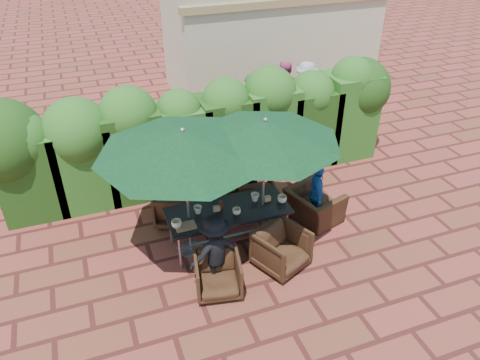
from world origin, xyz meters
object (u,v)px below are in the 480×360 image
object	(u,v)px
umbrella_left	(183,142)
chair_far_left	(176,204)
umbrella_right	(265,131)
chair_far_mid	(211,195)
dining_table	(228,213)
chair_near_left	(218,273)
chair_near_right	(282,247)
chair_far_right	(255,189)
chair_end_right	(314,201)

from	to	relation	value
umbrella_left	chair_far_left	size ratio (longest dim) A/B	3.63
umbrella_right	chair_far_left	xyz separation A→B (m)	(-1.36, 1.04, -1.82)
chair_far_mid	dining_table	bearing A→B (deg)	81.65
dining_table	umbrella_left	size ratio (longest dim) A/B	0.76
umbrella_right	chair_near_left	world-z (taller)	umbrella_right
chair_far_left	chair_near_right	size ratio (longest dim) A/B	0.98
umbrella_left	umbrella_right	distance (m)	1.34
umbrella_left	umbrella_right	xyz separation A→B (m)	(1.34, -0.11, -0.00)
chair_near_right	umbrella_left	bearing A→B (deg)	121.45
chair_far_right	chair_near_right	distance (m)	1.86
chair_far_mid	chair_near_left	distance (m)	2.20
umbrella_right	chair_near_left	distance (m)	2.40
umbrella_right	chair_end_right	xyz separation A→B (m)	(1.16, 0.18, -1.79)
umbrella_right	chair_far_right	xyz separation A→B (m)	(0.26, 1.04, -1.84)
umbrella_right	chair_near_right	xyz separation A→B (m)	(0.02, -0.81, -1.81)
chair_near_right	chair_end_right	distance (m)	1.51
dining_table	chair_near_right	bearing A→B (deg)	-53.51
dining_table	umbrella_right	world-z (taller)	umbrella_right
umbrella_left	chair_far_mid	xyz separation A→B (m)	(0.70, 1.03, -1.85)
chair_far_left	chair_far_mid	size ratio (longest dim) A/B	1.07
dining_table	chair_end_right	distance (m)	1.82
umbrella_left	umbrella_right	size ratio (longest dim) A/B	1.11
chair_far_left	chair_far_mid	distance (m)	0.74
chair_far_left	umbrella_right	bearing A→B (deg)	165.67
umbrella_right	chair_far_mid	bearing A→B (deg)	119.06
chair_near_left	umbrella_left	bearing A→B (deg)	109.10
dining_table	umbrella_left	world-z (taller)	umbrella_left
chair_near_right	chair_far_mid	bearing A→B (deg)	84.02
chair_far_left	chair_end_right	size ratio (longest dim) A/B	0.80
chair_end_right	chair_far_left	bearing A→B (deg)	53.96
chair_far_right	chair_near_right	size ratio (longest dim) A/B	0.92
dining_table	umbrella_right	size ratio (longest dim) A/B	0.84
umbrella_left	chair_end_right	size ratio (longest dim) A/B	2.92
chair_far_mid	chair_end_right	xyz separation A→B (m)	(1.80, -0.96, 0.06)
umbrella_left	chair_near_left	bearing A→B (deg)	-81.71
dining_table	umbrella_left	xyz separation A→B (m)	(-0.70, 0.03, 1.54)
chair_near_left	chair_end_right	xyz separation A→B (m)	(2.34, 1.17, 0.06)
umbrella_left	chair_far_right	size ratio (longest dim) A/B	3.86
dining_table	chair_far_left	distance (m)	1.25
umbrella_left	chair_far_right	xyz separation A→B (m)	(1.60, 0.93, -1.84)
chair_far_left	chair_near_left	size ratio (longest dim) A/B	1.06
chair_far_right	chair_end_right	world-z (taller)	chair_end_right
dining_table	umbrella_right	bearing A→B (deg)	-6.54
chair_near_right	chair_end_right	xyz separation A→B (m)	(1.14, 0.99, 0.03)
chair_end_right	chair_near_left	bearing A→B (deg)	99.44
chair_near_left	chair_far_right	bearing A→B (deg)	65.44
chair_near_left	chair_end_right	distance (m)	2.62
dining_table	chair_end_right	world-z (taller)	chair_end_right
chair_far_left	chair_near_left	xyz separation A→B (m)	(0.19, -2.04, -0.02)
chair_far_right	chair_near_left	distance (m)	2.49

